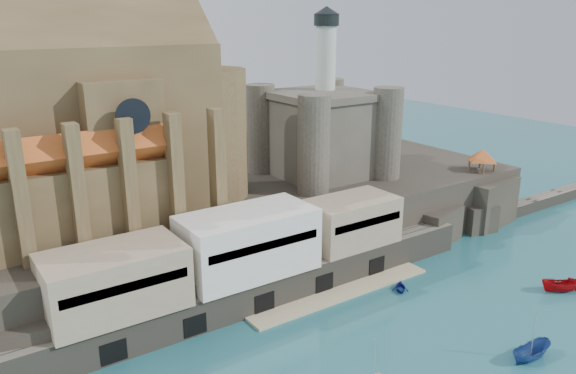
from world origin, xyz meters
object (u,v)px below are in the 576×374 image
at_px(castle_keep, 323,129).
at_px(boat_2, 530,359).
at_px(pavilion, 483,157).
at_px(church, 90,133).

xyz_separation_m(castle_keep, boat_2, (-6.37, -47.55, -18.31)).
height_order(pavilion, boat_2, pavilion).
distance_m(castle_keep, pavilion, 30.50).
distance_m(church, boat_2, 63.00).
relative_size(church, castle_keep, 1.60).
height_order(castle_keep, boat_2, castle_keep).
bearing_deg(pavilion, castle_keep, 149.82).
relative_size(castle_keep, boat_2, 5.06).
bearing_deg(castle_keep, church, 178.89).
relative_size(church, pavilion, 7.34).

